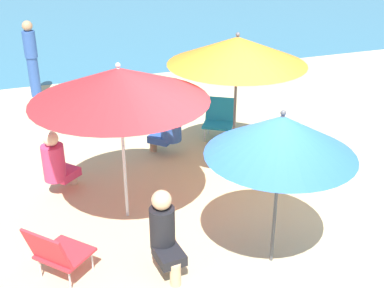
{
  "coord_description": "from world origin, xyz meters",
  "views": [
    {
      "loc": [
        -2.57,
        -4.75,
        3.64
      ],
      "look_at": [
        -0.42,
        1.14,
        0.7
      ],
      "focal_mm": 46.52,
      "sensor_mm": 36.0,
      "label": 1
    }
  ],
  "objects_px": {
    "umbrella_red": "(119,84)",
    "person_a": "(32,58)",
    "beach_chair_c": "(57,252)",
    "person_d": "(56,162)",
    "beach_chair_d": "(287,128)",
    "person_b": "(164,231)",
    "beach_chair_b": "(219,117)",
    "person_c": "(168,127)",
    "umbrella_blue": "(281,136)",
    "umbrella_orange": "(237,51)"
  },
  "relations": [
    {
      "from": "umbrella_red",
      "to": "beach_chair_c",
      "type": "bearing_deg",
      "value": -134.99
    },
    {
      "from": "beach_chair_c",
      "to": "beach_chair_d",
      "type": "xyz_separation_m",
      "value": [
        4.06,
        2.22,
        -0.07
      ]
    },
    {
      "from": "umbrella_red",
      "to": "person_a",
      "type": "bearing_deg",
      "value": 98.3
    },
    {
      "from": "umbrella_blue",
      "to": "person_b",
      "type": "distance_m",
      "value": 1.62
    },
    {
      "from": "umbrella_red",
      "to": "beach_chair_d",
      "type": "xyz_separation_m",
      "value": [
        3.08,
        1.23,
        -1.51
      ]
    },
    {
      "from": "umbrella_orange",
      "to": "person_b",
      "type": "xyz_separation_m",
      "value": [
        -1.66,
        -1.85,
        -1.39
      ]
    },
    {
      "from": "person_b",
      "to": "person_a",
      "type": "bearing_deg",
      "value": -177.29
    },
    {
      "from": "umbrella_red",
      "to": "person_b",
      "type": "bearing_deg",
      "value": -83.13
    },
    {
      "from": "person_a",
      "to": "umbrella_orange",
      "type": "bearing_deg",
      "value": -67.04
    },
    {
      "from": "umbrella_orange",
      "to": "person_d",
      "type": "relative_size",
      "value": 2.24
    },
    {
      "from": "umbrella_orange",
      "to": "beach_chair_b",
      "type": "distance_m",
      "value": 2.03
    },
    {
      "from": "umbrella_blue",
      "to": "beach_chair_b",
      "type": "relative_size",
      "value": 2.59
    },
    {
      "from": "beach_chair_c",
      "to": "person_a",
      "type": "distance_m",
      "value": 6.27
    },
    {
      "from": "person_a",
      "to": "person_b",
      "type": "relative_size",
      "value": 1.66
    },
    {
      "from": "person_b",
      "to": "person_c",
      "type": "xyz_separation_m",
      "value": [
        0.92,
        2.76,
        -0.01
      ]
    },
    {
      "from": "umbrella_red",
      "to": "beach_chair_b",
      "type": "bearing_deg",
      "value": 42.34
    },
    {
      "from": "umbrella_red",
      "to": "person_c",
      "type": "relative_size",
      "value": 2.22
    },
    {
      "from": "person_c",
      "to": "umbrella_blue",
      "type": "bearing_deg",
      "value": 140.55
    },
    {
      "from": "umbrella_orange",
      "to": "beach_chair_c",
      "type": "distance_m",
      "value": 3.57
    },
    {
      "from": "beach_chair_b",
      "to": "beach_chair_c",
      "type": "height_order",
      "value": "beach_chair_c"
    },
    {
      "from": "beach_chair_b",
      "to": "umbrella_orange",
      "type": "bearing_deg",
      "value": 18.38
    },
    {
      "from": "umbrella_blue",
      "to": "person_b",
      "type": "bearing_deg",
      "value": 167.43
    },
    {
      "from": "umbrella_blue",
      "to": "beach_chair_b",
      "type": "distance_m",
      "value": 3.7
    },
    {
      "from": "umbrella_red",
      "to": "beach_chair_b",
      "type": "distance_m",
      "value": 3.21
    },
    {
      "from": "umbrella_red",
      "to": "person_a",
      "type": "distance_m",
      "value": 5.41
    },
    {
      "from": "umbrella_blue",
      "to": "person_c",
      "type": "height_order",
      "value": "umbrella_blue"
    },
    {
      "from": "person_a",
      "to": "person_d",
      "type": "bearing_deg",
      "value": -96.16
    },
    {
      "from": "beach_chair_c",
      "to": "beach_chair_d",
      "type": "bearing_deg",
      "value": -12.96
    },
    {
      "from": "beach_chair_d",
      "to": "person_c",
      "type": "distance_m",
      "value": 2.05
    },
    {
      "from": "beach_chair_d",
      "to": "person_a",
      "type": "relative_size",
      "value": 0.42
    },
    {
      "from": "beach_chair_d",
      "to": "umbrella_red",
      "type": "bearing_deg",
      "value": 9.54
    },
    {
      "from": "umbrella_red",
      "to": "beach_chair_c",
      "type": "height_order",
      "value": "umbrella_red"
    },
    {
      "from": "umbrella_orange",
      "to": "person_c",
      "type": "distance_m",
      "value": 1.83
    },
    {
      "from": "person_c",
      "to": "umbrella_red",
      "type": "bearing_deg",
      "value": 100.85
    },
    {
      "from": "umbrella_blue",
      "to": "umbrella_red",
      "type": "xyz_separation_m",
      "value": [
        -1.34,
        1.48,
        0.24
      ]
    },
    {
      "from": "umbrella_blue",
      "to": "person_a",
      "type": "distance_m",
      "value": 7.1
    },
    {
      "from": "umbrella_orange",
      "to": "beach_chair_d",
      "type": "height_order",
      "value": "umbrella_orange"
    },
    {
      "from": "beach_chair_d",
      "to": "person_b",
      "type": "distance_m",
      "value": 3.82
    },
    {
      "from": "umbrella_orange",
      "to": "beach_chair_d",
      "type": "relative_size",
      "value": 3.18
    },
    {
      "from": "umbrella_orange",
      "to": "person_b",
      "type": "distance_m",
      "value": 2.85
    },
    {
      "from": "umbrella_blue",
      "to": "person_b",
      "type": "xyz_separation_m",
      "value": [
        -1.19,
        0.27,
        -1.06
      ]
    },
    {
      "from": "beach_chair_d",
      "to": "beach_chair_c",
      "type": "bearing_deg",
      "value": 16.34
    },
    {
      "from": "umbrella_blue",
      "to": "beach_chair_d",
      "type": "xyz_separation_m",
      "value": [
        1.74,
        2.71,
        -1.27
      ]
    },
    {
      "from": "beach_chair_c",
      "to": "person_d",
      "type": "bearing_deg",
      "value": 42.01
    },
    {
      "from": "beach_chair_c",
      "to": "person_b",
      "type": "distance_m",
      "value": 1.16
    },
    {
      "from": "umbrella_blue",
      "to": "person_a",
      "type": "height_order",
      "value": "umbrella_blue"
    },
    {
      "from": "person_a",
      "to": "person_c",
      "type": "relative_size",
      "value": 1.67
    },
    {
      "from": "beach_chair_b",
      "to": "beach_chair_c",
      "type": "distance_m",
      "value": 4.26
    },
    {
      "from": "person_a",
      "to": "person_d",
      "type": "height_order",
      "value": "person_a"
    },
    {
      "from": "beach_chair_c",
      "to": "person_d",
      "type": "distance_m",
      "value": 1.93
    }
  ]
}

